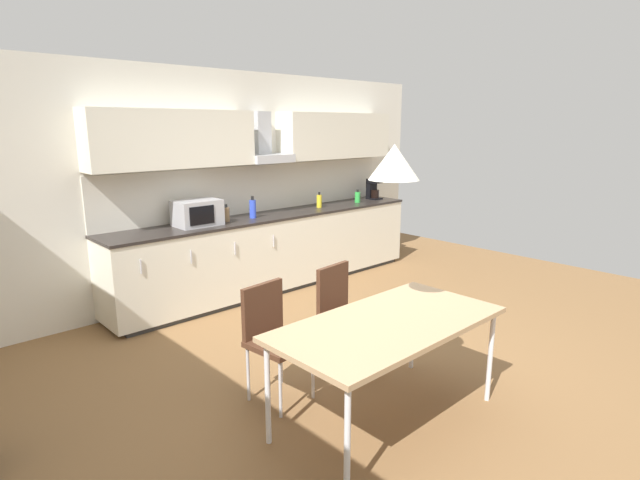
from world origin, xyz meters
The scene contains 15 objects.
ground_plane centered at (0.00, 0.00, -0.01)m, with size 9.34×7.38×0.02m, color brown.
wall_back centered at (0.00, 2.51, 1.32)m, with size 7.47×0.10×2.64m, color silver.
kitchen_counter centered at (0.90, 2.15, 0.47)m, with size 4.27×0.65×0.94m.
backsplash_tile centered at (0.90, 2.45, 1.23)m, with size 4.25×0.02×0.58m, color silver.
upper_wall_cabinets centered at (0.90, 2.29, 1.86)m, with size 4.25×0.40×0.61m.
microwave centered at (-0.15, 2.15, 1.08)m, with size 0.48×0.35×0.28m.
coffee_maker centered at (2.77, 2.17, 1.09)m, with size 0.18×0.19×0.30m.
bottle_yellow centered at (1.66, 2.15, 1.03)m, with size 0.07×0.07×0.20m.
bottle_blue centered at (0.56, 2.11, 1.05)m, with size 0.08×0.08×0.26m.
bottle_brown centered at (0.21, 2.14, 1.02)m, with size 0.08×0.08×0.20m.
bottle_green centered at (2.36, 2.10, 1.02)m, with size 0.08×0.08×0.18m.
dining_table centered at (-0.36, -0.71, 0.69)m, with size 1.63×0.82×0.74m.
chair_far_right centered at (0.00, 0.08, 0.53)m, with size 0.44×0.44×0.87m.
chair_far_left centered at (-0.73, 0.08, 0.53)m, with size 0.44×0.44×0.87m.
pendant_lamp centered at (-0.36, -0.71, 1.79)m, with size 0.32×0.32×0.22m, color silver.
Camera 1 is at (-2.81, -2.68, 2.01)m, focal length 28.00 mm.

